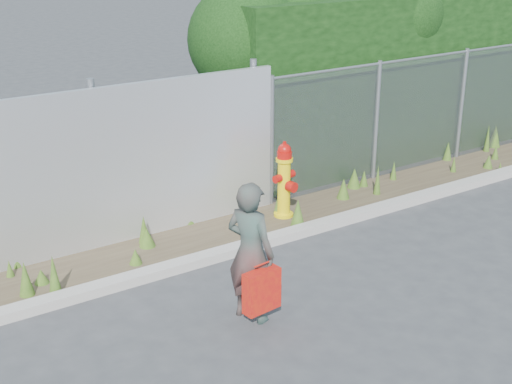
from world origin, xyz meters
name	(u,v)px	position (x,y,z in m)	size (l,w,h in m)	color
ground	(343,302)	(0.00, 0.00, 0.00)	(80.00, 80.00, 0.00)	#3A3A3C
curb	(258,243)	(0.00, 1.80, 0.06)	(16.00, 0.22, 0.12)	#A59D95
weed_strip	(234,221)	(0.04, 2.48, 0.14)	(16.00, 1.35, 0.54)	#483A29
chainlink_fence	(421,112)	(4.25, 3.00, 1.03)	(6.50, 0.07, 2.05)	gray
hedge	(387,48)	(4.35, 4.04, 2.00)	(7.79, 1.99, 3.81)	black
fire_hydrant	(284,181)	(0.91, 2.47, 0.58)	(0.40, 0.36, 1.19)	yellow
woman	(250,252)	(-1.09, 0.32, 0.81)	(0.59, 0.39, 1.62)	#106659
red_tote_bag	(262,290)	(-1.10, 0.08, 0.45)	(0.43, 0.16, 0.56)	#B90A11
black_shoulder_bag	(251,233)	(-0.99, 0.46, 0.96)	(0.22, 0.09, 0.16)	black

